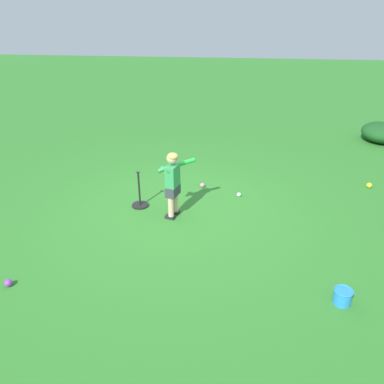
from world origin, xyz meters
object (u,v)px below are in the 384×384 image
at_px(child_batter, 173,179).
at_px(play_ball_midfield, 202,185).
at_px(play_ball_behind_batter, 8,283).
at_px(play_ball_center_lawn, 369,185).
at_px(batting_tee, 140,200).
at_px(play_ball_far_left, 239,195).
at_px(toy_bucket, 343,296).

xyz_separation_m(child_batter, play_ball_midfield, (-1.12, 0.36, -0.61)).
bearing_deg(play_ball_midfield, play_ball_behind_batter, -34.07).
distance_m(play_ball_center_lawn, batting_tee, 4.22).
height_order(play_ball_midfield, play_ball_center_lawn, play_ball_center_lawn).
xyz_separation_m(play_ball_behind_batter, play_ball_center_lawn, (-3.40, 5.13, 0.00)).
bearing_deg(play_ball_center_lawn, play_ball_behind_batter, -56.48).
bearing_deg(play_ball_midfield, child_batter, -17.75).
xyz_separation_m(play_ball_behind_batter, batting_tee, (-2.19, 1.09, 0.06)).
distance_m(child_batter, play_ball_far_left, 1.45).
distance_m(play_ball_midfield, toy_bucket, 3.43).
height_order(play_ball_behind_batter, play_ball_center_lawn, play_ball_center_lawn).
bearing_deg(play_ball_center_lawn, child_batter, -66.79).
bearing_deg(play_ball_far_left, batting_tee, -71.34).
bearing_deg(play_ball_far_left, play_ball_center_lawn, 105.27).
bearing_deg(child_batter, play_ball_midfield, 162.25).
relative_size(play_ball_center_lawn, toy_bucket, 0.45).
height_order(child_batter, play_ball_behind_batter, child_batter).
height_order(batting_tee, toy_bucket, batting_tee).
distance_m(child_batter, play_ball_center_lawn, 3.78).
xyz_separation_m(child_batter, play_ball_behind_batter, (1.93, -1.70, -0.60)).
bearing_deg(play_ball_behind_batter, play_ball_midfield, 145.93).
height_order(play_ball_behind_batter, toy_bucket, toy_bucket).
relative_size(child_batter, play_ball_far_left, 14.71).
bearing_deg(batting_tee, toy_bucket, 54.67).
bearing_deg(play_ball_far_left, play_ball_behind_batter, -44.91).
distance_m(batting_tee, toy_bucket, 3.48).
xyz_separation_m(play_ball_midfield, play_ball_center_lawn, (-0.35, 3.07, 0.01)).
bearing_deg(play_ball_midfield, toy_bucket, 33.05).
bearing_deg(child_batter, play_ball_center_lawn, 113.21).
relative_size(play_ball_behind_batter, play_ball_center_lawn, 0.94).
relative_size(play_ball_midfield, play_ball_behind_batter, 0.91).
distance_m(child_batter, play_ball_behind_batter, 2.64).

